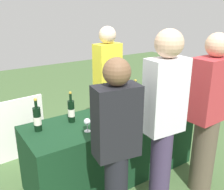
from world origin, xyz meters
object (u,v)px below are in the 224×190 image
wine_bottle_0 (37,119)px  wine_bottle_6 (145,95)px  wine_bottle_5 (135,95)px  server_pouring (108,82)px  guest_0 (116,146)px  wine_bottle_7 (154,92)px  wine_bottle_2 (100,104)px  menu_board (21,128)px  guest_2 (209,112)px  wine_bottle_3 (116,101)px  wine_glass_2 (113,111)px  wine_glass_0 (87,122)px  wine_bottle_4 (128,97)px  wine_glass_4 (166,102)px  wine_bottle_1 (71,111)px  wine_glass_1 (99,120)px  guest_1 (164,119)px  wine_glass_3 (153,102)px

wine_bottle_0 → wine_bottle_6: size_ratio=1.08×
wine_bottle_6 → wine_bottle_5: bearing=161.0°
server_pouring → guest_0: bearing=53.0°
wine_bottle_7 → server_pouring: bearing=122.5°
wine_bottle_6 → wine_bottle_2: bearing=175.3°
menu_board → guest_2: bearing=-54.6°
wine_bottle_3 → wine_bottle_6: wine_bottle_3 is taller
wine_glass_2 → server_pouring: (0.38, 0.71, 0.08)m
wine_bottle_7 → wine_glass_0: wine_bottle_7 is taller
wine_bottle_4 → wine_bottle_7: bearing=-7.5°
wine_bottle_4 → wine_glass_4: 0.46m
wine_bottle_4 → guest_0: 1.14m
wine_bottle_1 → wine_bottle_4: size_ratio=0.99×
wine_glass_1 → guest_0: (-0.16, -0.54, 0.02)m
wine_bottle_1 → guest_1: guest_1 is taller
server_pouring → menu_board: bearing=-22.3°
wine_glass_0 → guest_0: bearing=-93.3°
wine_bottle_1 → wine_glass_4: wine_bottle_1 is taller
server_pouring → menu_board: (-1.12, 0.31, -0.51)m
wine_bottle_1 → guest_1: (0.47, -0.85, 0.11)m
wine_bottle_0 → wine_bottle_5: 1.23m
wine_glass_0 → wine_glass_4: bearing=-1.3°
wine_bottle_3 → wine_bottle_7: size_ratio=0.95×
wine_glass_3 → guest_0: (-0.93, -0.59, 0.02)m
wine_glass_1 → wine_bottle_0: bearing=151.5°
wine_bottle_1 → wine_bottle_7: bearing=-0.8°
wine_bottle_0 → guest_0: 0.89m
wine_bottle_6 → wine_glass_3: (-0.07, -0.22, -0.02)m
wine_glass_1 → menu_board: (-0.50, 1.12, -0.43)m
wine_bottle_2 → wine_bottle_0: bearing=-176.1°
wine_bottle_4 → wine_bottle_1: bearing=-177.5°
wine_bottle_0 → wine_bottle_2: bearing=3.9°
wine_bottle_2 → wine_glass_2: (0.03, -0.23, -0.01)m
wine_bottle_7 → wine_glass_0: size_ratio=2.43×
wine_bottle_0 → wine_bottle_3: 0.93m
wine_bottle_3 → wine_bottle_5: (0.29, 0.02, 0.00)m
wine_glass_2 → wine_bottle_5: bearing=25.4°
wine_glass_1 → wine_glass_3: bearing=4.4°
wine_bottle_6 → guest_2: size_ratio=0.18×
wine_bottle_3 → wine_bottle_6: 0.42m
wine_bottle_2 → wine_bottle_5: wine_bottle_5 is taller
wine_bottle_4 → wine_bottle_6: wine_bottle_4 is taller
wine_glass_0 → wine_glass_2: 0.38m
guest_0 → wine_bottle_3: bearing=64.5°
guest_0 → wine_bottle_7: bearing=44.5°
wine_bottle_1 → guest_1: size_ratio=0.19×
wine_glass_4 → guest_0: guest_0 is taller
wine_glass_3 → wine_bottle_4: bearing=123.2°
wine_bottle_5 → wine_glass_2: 0.52m
wine_glass_3 → server_pouring: (-0.14, 0.75, 0.08)m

